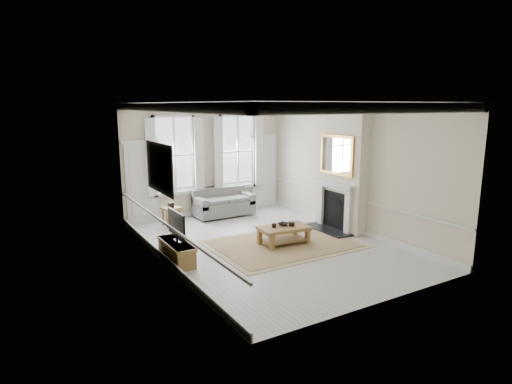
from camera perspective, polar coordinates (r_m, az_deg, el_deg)
floor at (r=10.50m, az=1.76°, el=-7.07°), size 7.20×7.20×0.00m
ceiling at (r=9.96m, az=1.88°, el=11.82°), size 7.20×7.20×0.00m
back_wall at (r=13.24m, az=-6.59°, el=4.29°), size 5.20×0.00×5.20m
left_wall at (r=8.99m, az=-12.31°, el=0.69°), size 0.00×7.20×7.20m
right_wall at (r=11.68m, az=12.66°, el=3.13°), size 0.00×7.20×7.20m
window_left at (r=12.78m, az=-10.83°, el=4.81°), size 1.26×0.20×2.20m
window_right at (r=13.63m, az=-2.48°, el=5.41°), size 1.26×0.20×2.20m
door_left at (r=12.60m, az=-15.00°, el=1.08°), size 0.90×0.08×2.30m
door_right at (r=14.23m, az=1.08°, el=2.63°), size 0.90×0.08×2.30m
painting at (r=9.22m, az=-12.76°, el=3.15°), size 0.05×1.66×1.06m
chimney_breast at (r=11.71m, az=11.37°, el=3.20°), size 0.35×1.70×3.38m
hearth at (r=11.79m, az=9.50°, el=-5.01°), size 0.55×1.50×0.05m
fireplace at (r=11.74m, az=10.36°, el=-1.55°), size 0.21×1.45×1.33m
mirror at (r=11.52m, az=10.64°, el=4.86°), size 0.06×1.26×1.06m
sofa at (r=13.16m, az=-4.45°, el=-1.67°), size 1.78×0.86×0.84m
side_table at (r=12.22m, az=-11.24°, el=-2.51°), size 0.54×0.54×0.54m
rug at (r=10.56m, az=3.69°, el=-6.92°), size 3.50×2.60×0.02m
coffee_table at (r=10.45m, az=3.72°, el=-5.05°), size 1.27×0.82×0.45m
ceramic_pot_a at (r=10.32m, az=2.42°, el=-4.48°), size 0.11×0.11×0.11m
ceramic_pot_b at (r=10.49m, az=4.79°, el=-4.25°), size 0.15×0.15×0.10m
bowl at (r=10.53m, az=3.64°, el=-4.29°), size 0.32×0.32×0.06m
tv_stand at (r=9.50m, az=-10.54°, el=-7.87°), size 0.41×1.27×0.45m
tv at (r=9.32m, az=-10.55°, el=-4.24°), size 0.08×0.90×0.68m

